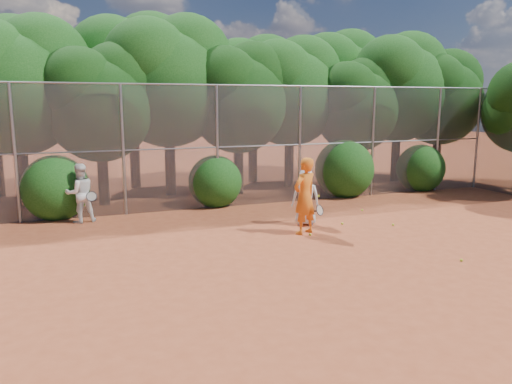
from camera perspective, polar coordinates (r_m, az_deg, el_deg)
name	(u,v)px	position (r m, az deg, el deg)	size (l,w,h in m)	color
ground	(336,254)	(11.74, 9.07, -7.00)	(80.00, 80.00, 0.00)	#9D4223
fence_back	(243,145)	(16.69, -1.54, 5.41)	(20.05, 0.09, 4.03)	gray
tree_1	(18,80)	(18.25, -25.60, 11.48)	(4.64, 4.03, 6.35)	black
tree_2	(100,98)	(17.53, -17.36, 10.20)	(3.99, 3.47, 5.47)	black
tree_3	(169,76)	(18.90, -9.92, 12.94)	(4.89, 4.26, 6.70)	black
tree_4	(239,94)	(18.96, -1.94, 11.15)	(4.19, 3.64, 5.73)	black
tree_5	(291,87)	(20.66, 4.00, 11.86)	(4.51, 3.92, 6.17)	black
tree_6	(357,102)	(20.98, 11.45, 10.07)	(3.86, 3.36, 5.29)	black
tree_7	(400,83)	(22.92, 16.10, 11.91)	(4.77, 4.14, 6.53)	black
tree_8	(441,94)	(23.93, 20.36, 10.47)	(4.25, 3.70, 5.82)	black
tree_10	(133,72)	(20.92, -13.92, 13.16)	(5.15, 4.48, 7.06)	black
tree_11	(254,85)	(21.75, -0.27, 12.10)	(4.64, 4.03, 6.35)	black
tree_12	(339,79)	(24.27, 9.43, 12.60)	(5.02, 4.37, 6.88)	black
bush_0	(55,185)	(16.14, -21.96, 0.74)	(2.00, 2.00, 2.00)	#134411
bush_1	(215,179)	(16.83, -4.70, 1.47)	(1.80, 1.80, 1.80)	#134411
bush_2	(344,166)	(18.83, 10.05, 2.90)	(2.20, 2.20, 2.20)	#134411
bush_3	(421,166)	(20.87, 18.30, 2.83)	(1.90, 1.90, 1.90)	#134411
player_yellow	(305,196)	(13.18, 5.59, -0.47)	(0.95, 0.73, 2.04)	orange
player_teen	(306,197)	(14.18, 5.69, -0.57)	(0.90, 0.71, 1.63)	silver
player_white	(80,193)	(15.28, -19.48, -0.13)	(0.96, 0.82, 1.72)	white
ball_0	(342,224)	(14.49, 9.82, -3.57)	(0.07, 0.07, 0.07)	#CAE128
ball_1	(393,225)	(14.67, 15.40, -3.63)	(0.07, 0.07, 0.07)	#CAE128
ball_2	(461,260)	(11.94, 22.43, -7.22)	(0.07, 0.07, 0.07)	#CAE128
ball_3	(310,234)	(13.21, 6.20, -4.84)	(0.07, 0.07, 0.07)	#CAE128
ball_4	(362,210)	(16.40, 12.04, -2.03)	(0.07, 0.07, 0.07)	#CAE128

